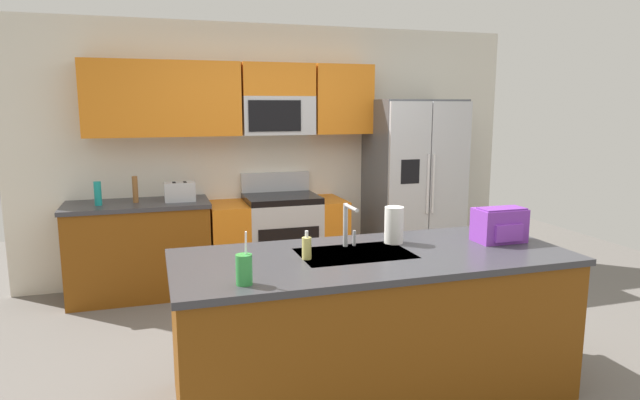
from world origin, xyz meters
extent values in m
plane|color=#66605B|center=(0.00, 0.00, 0.00)|extent=(9.00, 9.00, 0.00)
cube|color=silver|center=(0.00, 2.15, 1.30)|extent=(5.20, 0.10, 2.60)
cube|color=orange|center=(-1.50, 1.94, 1.85)|extent=(0.70, 0.32, 0.70)
cube|color=orange|center=(-0.78, 1.94, 1.85)|extent=(0.74, 0.32, 0.70)
cube|color=orange|center=(0.65, 1.94, 1.85)|extent=(0.60, 0.32, 0.70)
cube|color=#B7BABF|center=(-0.03, 1.94, 1.69)|extent=(0.72, 0.32, 0.38)
cube|color=black|center=(-0.09, 1.78, 1.69)|extent=(0.52, 0.01, 0.30)
cube|color=orange|center=(-0.03, 1.94, 2.04)|extent=(0.72, 0.32, 0.32)
cube|color=brown|center=(-1.41, 1.80, 0.43)|extent=(1.28, 0.60, 0.86)
cube|color=#38383D|center=(-1.41, 1.80, 0.88)|extent=(1.31, 0.63, 0.04)
cube|color=#B7BABF|center=(-0.03, 1.80, 0.42)|extent=(0.72, 0.60, 0.84)
cube|color=black|center=(-0.03, 1.50, 0.45)|extent=(0.60, 0.01, 0.36)
cube|color=black|center=(-0.03, 1.80, 0.87)|extent=(0.72, 0.60, 0.06)
cube|color=#B7BABF|center=(-0.03, 2.07, 1.00)|extent=(0.72, 0.06, 0.20)
cube|color=orange|center=(-0.57, 1.80, 0.42)|extent=(0.36, 0.60, 0.84)
cube|color=orange|center=(0.47, 1.80, 0.42)|extent=(0.28, 0.60, 0.84)
cube|color=#4C4F54|center=(1.39, 1.75, 0.93)|extent=(0.90, 0.70, 1.85)
cube|color=#B7BABF|center=(1.17, 1.38, 0.93)|extent=(0.44, 0.04, 1.81)
cube|color=#B7BABF|center=(1.62, 1.38, 0.93)|extent=(0.44, 0.04, 1.81)
cylinder|color=silver|center=(1.36, 1.35, 1.02)|extent=(0.02, 0.02, 0.60)
cylinder|color=silver|center=(1.42, 1.35, 1.02)|extent=(0.02, 0.02, 0.60)
cube|color=black|center=(1.17, 1.36, 1.15)|extent=(0.20, 0.00, 0.24)
cube|color=brown|center=(-0.01, -0.50, 0.43)|extent=(2.37, 0.96, 0.86)
cube|color=#38383D|center=(-0.01, -0.50, 0.88)|extent=(2.41, 1.00, 0.04)
cube|color=#B7BABF|center=(-0.11, -0.45, 0.89)|extent=(0.68, 0.44, 0.03)
cube|color=#B7BABF|center=(-1.02, 1.75, 0.99)|extent=(0.28, 0.16, 0.18)
cube|color=black|center=(-1.07, 1.75, 1.08)|extent=(0.03, 0.11, 0.01)
cube|color=black|center=(-0.97, 1.75, 1.08)|extent=(0.03, 0.11, 0.01)
cylinder|color=brown|center=(-1.42, 1.80, 1.02)|extent=(0.05, 0.05, 0.25)
cylinder|color=teal|center=(-1.74, 1.75, 1.01)|extent=(0.06, 0.06, 0.22)
cylinder|color=#B7BABF|center=(-0.11, -0.28, 1.04)|extent=(0.03, 0.03, 0.28)
cylinder|color=#B7BABF|center=(-0.11, -0.38, 1.17)|extent=(0.02, 0.20, 0.02)
cylinder|color=#B7BABF|center=(-0.05, -0.28, 0.95)|extent=(0.02, 0.02, 0.10)
cylinder|color=green|center=(-0.85, -0.84, 0.98)|extent=(0.08, 0.08, 0.16)
cylinder|color=white|center=(-0.84, -0.84, 1.11)|extent=(0.01, 0.03, 0.14)
cylinder|color=#D8CC66|center=(-0.42, -0.49, 0.97)|extent=(0.06, 0.06, 0.13)
cylinder|color=white|center=(-0.42, -0.49, 1.05)|extent=(0.02, 0.02, 0.04)
cylinder|color=white|center=(0.23, -0.29, 1.02)|extent=(0.12, 0.12, 0.24)
cube|color=purple|center=(0.91, -0.46, 1.01)|extent=(0.32, 0.20, 0.22)
cube|color=#702F97|center=(0.91, -0.48, 1.11)|extent=(0.30, 0.14, 0.03)
cube|color=purple|center=(0.91, -0.56, 0.98)|extent=(0.20, 0.03, 0.11)
camera|label=1|loc=(-1.26, -3.46, 1.79)|focal=30.56mm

